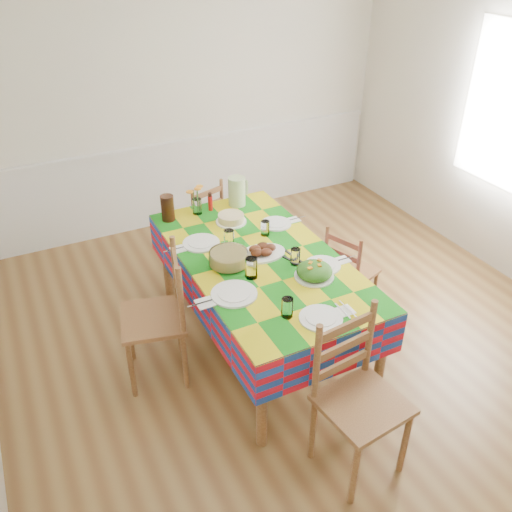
{
  "coord_description": "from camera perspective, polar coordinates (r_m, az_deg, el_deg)",
  "views": [
    {
      "loc": [
        -1.8,
        -2.75,
        2.91
      ],
      "look_at": [
        -0.35,
        0.15,
        0.87
      ],
      "focal_mm": 38.0,
      "sensor_mm": 36.0,
      "label": 1
    }
  ],
  "objects": [
    {
      "name": "setting_left_far",
      "position": [
        4.13,
        -4.83,
        1.54
      ],
      "size": [
        0.52,
        0.31,
        0.14
      ],
      "rotation": [
        0.0,
        0.0,
        1.57
      ],
      "color": "white",
      "rests_on": "dining_table"
    },
    {
      "name": "tea_pitcher",
      "position": [
        4.49,
        -9.28,
        5.01
      ],
      "size": [
        0.11,
        0.11,
        0.22
      ],
      "primitive_type": "cylinder",
      "color": "black",
      "rests_on": "dining_table"
    },
    {
      "name": "chair_right",
      "position": [
        4.54,
        9.7,
        -1.71
      ],
      "size": [
        0.46,
        0.47,
        0.84
      ],
      "rotation": [
        0.0,
        0.0,
        1.92
      ],
      "color": "brown",
      "rests_on": "room"
    },
    {
      "name": "flower_vase",
      "position": [
        4.56,
        -6.26,
        5.67
      ],
      "size": [
        0.16,
        0.13,
        0.26
      ],
      "color": "white",
      "rests_on": "dining_table"
    },
    {
      "name": "hot_sauce",
      "position": [
        4.61,
        -4.84,
        5.73
      ],
      "size": [
        0.04,
        0.04,
        0.16
      ],
      "primitive_type": "cylinder",
      "color": "#B70F0E",
      "rests_on": "dining_table"
    },
    {
      "name": "serving_utensils",
      "position": [
        3.97,
        3.79,
        -0.23
      ],
      "size": [
        0.14,
        0.31,
        0.01
      ],
      "color": "black",
      "rests_on": "dining_table"
    },
    {
      "name": "salad_platter",
      "position": [
        3.76,
        6.16,
        -1.63
      ],
      "size": [
        0.28,
        0.28,
        0.12
      ],
      "color": "white",
      "rests_on": "dining_table"
    },
    {
      "name": "setting_right_far",
      "position": [
        4.35,
        1.78,
        3.29
      ],
      "size": [
        0.47,
        0.27,
        0.12
      ],
      "rotation": [
        0.0,
        0.0,
        -1.57
      ],
      "color": "white",
      "rests_on": "dining_table"
    },
    {
      "name": "meat_platter",
      "position": [
        4.0,
        0.66,
        0.5
      ],
      "size": [
        0.36,
        0.26,
        0.07
      ],
      "color": "white",
      "rests_on": "dining_table"
    },
    {
      "name": "pasta_bowl",
      "position": [
        3.88,
        -2.89,
        -0.24
      ],
      "size": [
        0.28,
        0.28,
        0.1
      ],
      "color": "white",
      "rests_on": "dining_table"
    },
    {
      "name": "green_pitcher",
      "position": [
        4.67,
        -2.03,
        6.82
      ],
      "size": [
        0.15,
        0.15,
        0.25
      ],
      "primitive_type": "cylinder",
      "color": "#B5D194",
      "rests_on": "dining_table"
    },
    {
      "name": "setting_left_near",
      "position": [
        3.64,
        -1.75,
        -3.0
      ],
      "size": [
        0.57,
        0.34,
        0.15
      ],
      "rotation": [
        0.0,
        0.0,
        1.57
      ],
      "color": "white",
      "rests_on": "dining_table"
    },
    {
      "name": "dining_table",
      "position": [
        4.03,
        0.46,
        -1.16
      ],
      "size": [
        1.08,
        2.02,
        0.78
      ],
      "color": "brown",
      "rests_on": "room"
    },
    {
      "name": "cake",
      "position": [
        4.43,
        -2.64,
        3.95
      ],
      "size": [
        0.25,
        0.25,
        0.07
      ],
      "color": "white",
      "rests_on": "dining_table"
    },
    {
      "name": "wainscot",
      "position": [
        6.04,
        -6.99,
        8.29
      ],
      "size": [
        4.41,
        0.06,
        0.92
      ],
      "color": "silver",
      "rests_on": "room"
    },
    {
      "name": "chair_far",
      "position": [
        5.17,
        -5.84,
        3.4
      ],
      "size": [
        0.48,
        0.47,
        0.88
      ],
      "rotation": [
        0.0,
        0.0,
        3.45
      ],
      "color": "brown",
      "rests_on": "room"
    },
    {
      "name": "setting_near_head",
      "position": [
        3.4,
        5.66,
        -6.09
      ],
      "size": [
        0.45,
        0.3,
        0.13
      ],
      "color": "white",
      "rests_on": "dining_table"
    },
    {
      "name": "setting_right_near",
      "position": [
        3.9,
        6.08,
        -0.61
      ],
      "size": [
        0.49,
        0.28,
        0.12
      ],
      "rotation": [
        0.0,
        0.0,
        -1.57
      ],
      "color": "white",
      "rests_on": "dining_table"
    },
    {
      "name": "room",
      "position": [
        3.63,
        6.06,
        6.56
      ],
      "size": [
        4.58,
        5.08,
        2.78
      ],
      "color": "brown",
      "rests_on": "ground"
    },
    {
      "name": "chair_near",
      "position": [
        3.32,
        10.61,
        -14.56
      ],
      "size": [
        0.52,
        0.5,
        1.06
      ],
      "rotation": [
        0.0,
        0.0,
        0.12
      ],
      "color": "brown",
      "rests_on": "room"
    },
    {
      "name": "chair_left",
      "position": [
        3.9,
        -10.11,
        -6.39
      ],
      "size": [
        0.53,
        0.55,
        1.04
      ],
      "rotation": [
        0.0,
        0.0,
        -1.81
      ],
      "color": "brown",
      "rests_on": "room"
    },
    {
      "name": "name_card",
      "position": [
        3.32,
        8.36,
        -7.94
      ],
      "size": [
        0.08,
        0.03,
        0.02
      ],
      "primitive_type": "cube",
      "color": "white",
      "rests_on": "dining_table"
    }
  ]
}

